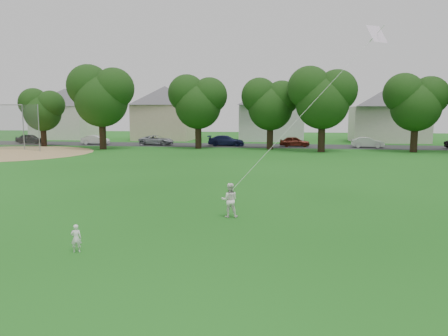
# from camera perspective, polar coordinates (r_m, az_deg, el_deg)

# --- Properties ---
(ground) EXTENTS (160.00, 160.00, 0.00)m
(ground) POSITION_cam_1_polar(r_m,az_deg,el_deg) (12.72, -5.52, -11.40)
(ground) COLOR #154E12
(ground) RESTS_ON ground
(street) EXTENTS (90.00, 7.00, 0.01)m
(street) POSITION_cam_1_polar(r_m,az_deg,el_deg) (53.89, 5.76, 2.90)
(street) COLOR #2D2D30
(street) RESTS_ON ground
(dirt_infield) EXTENTS (18.00, 18.00, 0.02)m
(dirt_infield) POSITION_cam_1_polar(r_m,az_deg,el_deg) (49.33, -27.11, 1.75)
(dirt_infield) COLOR #9E7F51
(dirt_infield) RESTS_ON ground
(toddler) EXTENTS (0.35, 0.28, 0.83)m
(toddler) POSITION_cam_1_polar(r_m,az_deg,el_deg) (13.59, -18.75, -8.69)
(toddler) COLOR white
(toddler) RESTS_ON ground
(older_boy) EXTENTS (0.71, 0.59, 1.35)m
(older_boy) POSITION_cam_1_polar(r_m,az_deg,el_deg) (17.02, 0.74, -4.22)
(older_boy) COLOR white
(older_boy) RESTS_ON ground
(kite) EXTENTS (3.47, 2.22, 9.34)m
(kite) POSITION_cam_1_polar(r_m,az_deg,el_deg) (18.24, 10.74, 7.52)
(kite) COLOR white
(kite) RESTS_ON ground
(tree_row) EXTENTS (80.16, 8.27, 11.65)m
(tree_row) POSITION_cam_1_polar(r_m,az_deg,el_deg) (47.21, 13.90, 9.63)
(tree_row) COLOR black
(tree_row) RESTS_ON ground
(parked_cars) EXTENTS (57.22, 2.14, 1.29)m
(parked_cars) POSITION_cam_1_polar(r_m,az_deg,el_deg) (53.30, 0.88, 3.55)
(parked_cars) COLOR black
(parked_cars) RESTS_ON ground
(house_row) EXTENTS (77.00, 14.18, 9.86)m
(house_row) POSITION_cam_1_polar(r_m,az_deg,el_deg) (63.66, 8.23, 7.86)
(house_row) COLOR silver
(house_row) RESTS_ON ground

